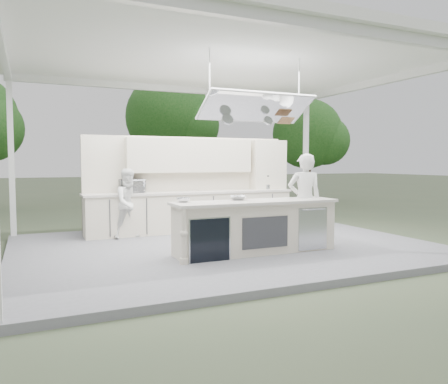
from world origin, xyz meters
name	(u,v)px	position (x,y,z in m)	size (l,w,h in m)	color
ground	(225,250)	(0.00, 0.00, 0.00)	(90.00, 90.00, 0.00)	#424B34
stage_deck	(225,248)	(0.00, 0.00, 0.06)	(8.00, 6.00, 0.12)	slate
tent	(226,62)	(0.00, -0.01, 3.71)	(8.20, 6.20, 3.86)	white
demo_island	(255,227)	(0.18, -0.91, 0.60)	(3.10, 0.79, 0.95)	beige
back_counter	(193,211)	(0.00, 1.90, 0.60)	(5.08, 0.72, 0.95)	beige
back_wall_unit	(207,170)	(0.44, 2.11, 1.57)	(5.05, 0.48, 2.25)	beige
tree_cluster	(121,124)	(-0.16, 9.77, 3.29)	(19.55, 9.40, 5.85)	#432B21
head_chef	(304,200)	(1.39, -0.70, 1.03)	(0.66, 0.43, 1.81)	silver
sous_chef	(130,203)	(-1.58, 1.55, 0.87)	(0.73, 0.57, 1.51)	white
toaster_oven	(132,186)	(-1.42, 2.02, 1.22)	(0.55, 0.37, 0.31)	silver
bowl_large	(238,198)	(-0.04, -0.65, 1.11)	(0.32, 0.32, 0.08)	silver
bowl_small	(183,200)	(-1.10, -0.65, 1.11)	(0.25, 0.25, 0.08)	silver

